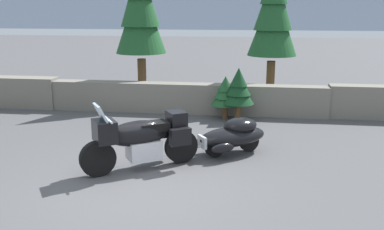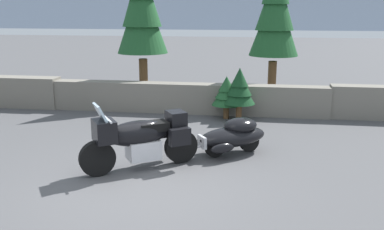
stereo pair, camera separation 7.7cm
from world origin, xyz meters
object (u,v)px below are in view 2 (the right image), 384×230
at_px(touring_motorcycle, 140,137).
at_px(pine_tree_secondary, 275,9).
at_px(pine_tree_tall, 142,5).
at_px(car_shaped_trailer, 233,135).

height_order(touring_motorcycle, pine_tree_secondary, pine_tree_secondary).
distance_m(pine_tree_tall, pine_tree_secondary, 4.10).
bearing_deg(pine_tree_tall, touring_motorcycle, -75.74).
distance_m(touring_motorcycle, car_shaped_trailer, 2.02).
relative_size(pine_tree_tall, pine_tree_secondary, 1.05).
bearing_deg(touring_motorcycle, pine_tree_secondary, 67.50).
xyz_separation_m(pine_tree_tall, pine_tree_secondary, (4.06, 0.53, -0.14)).
bearing_deg(touring_motorcycle, car_shaped_trailer, 33.65).
xyz_separation_m(touring_motorcycle, pine_tree_secondary, (2.60, 6.28, 2.32)).
bearing_deg(pine_tree_secondary, car_shaped_trailer, -100.15).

